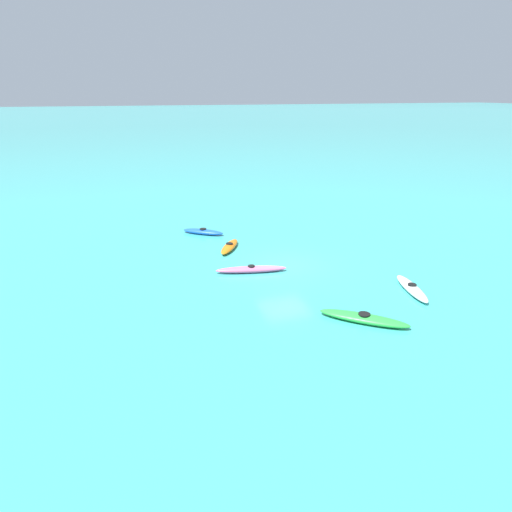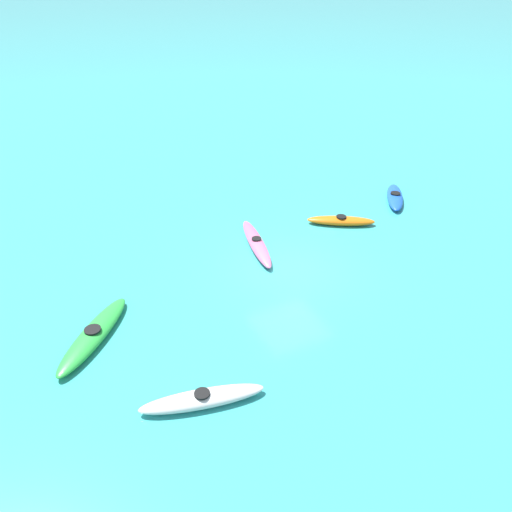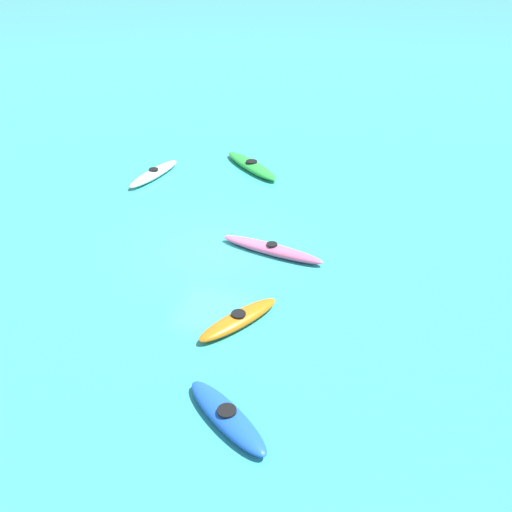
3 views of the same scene
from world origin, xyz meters
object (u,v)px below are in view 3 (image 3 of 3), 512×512
kayak_pink (272,249)px  kayak_blue (227,417)px  kayak_white (154,174)px  kayak_orange (239,319)px  kayak_green (252,166)px

kayak_pink → kayak_blue: bearing=-173.8°
kayak_pink → kayak_white: same height
kayak_blue → kayak_orange: same height
kayak_white → kayak_blue: bearing=-149.9°
kayak_pink → kayak_blue: (-7.31, -0.79, 0.00)m
kayak_blue → kayak_white: same height
kayak_orange → kayak_green: (10.40, 2.53, -0.00)m
kayak_pink → kayak_green: same height
kayak_pink → kayak_blue: same height
kayak_green → kayak_white: 4.10m
kayak_pink → kayak_orange: (-3.86, -0.03, 0.00)m
kayak_orange → kayak_green: 10.70m
kayak_pink → kayak_green: bearing=21.0°
kayak_white → kayak_green: bearing=-63.0°
kayak_orange → kayak_green: size_ratio=0.84×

